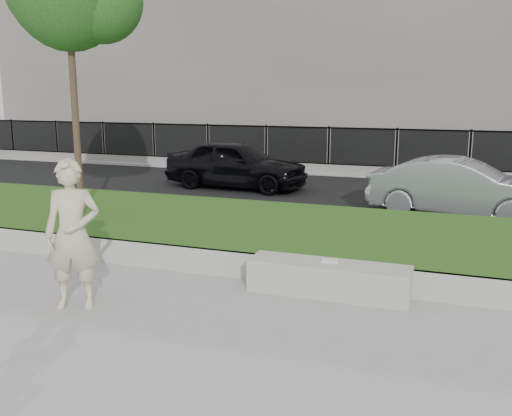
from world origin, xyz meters
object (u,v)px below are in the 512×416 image
at_px(man, 73,235).
at_px(book, 330,261).
at_px(car_dark, 236,164).
at_px(stone_bench, 329,279).
at_px(car_silver, 461,188).

xyz_separation_m(man, book, (2.98, 1.64, -0.50)).
distance_m(book, car_dark, 8.65).
height_order(stone_bench, car_dark, car_dark).
bearing_deg(book, car_silver, 66.92).
height_order(stone_bench, man, man).
relative_size(car_dark, car_silver, 1.04).
distance_m(stone_bench, car_silver, 5.95).
height_order(car_dark, car_silver, car_dark).
distance_m(man, car_dark, 9.20).
height_order(stone_bench, book, book).
bearing_deg(car_dark, man, -166.74).
xyz_separation_m(stone_bench, car_silver, (1.62, 5.71, 0.45)).
bearing_deg(car_dark, car_silver, -102.28).
bearing_deg(car_silver, book, 173.19).
xyz_separation_m(stone_bench, man, (-2.99, -1.57, 0.74)).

